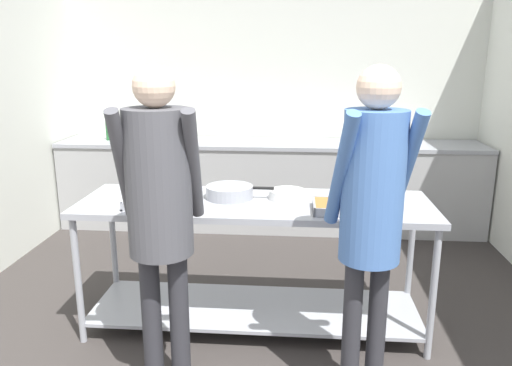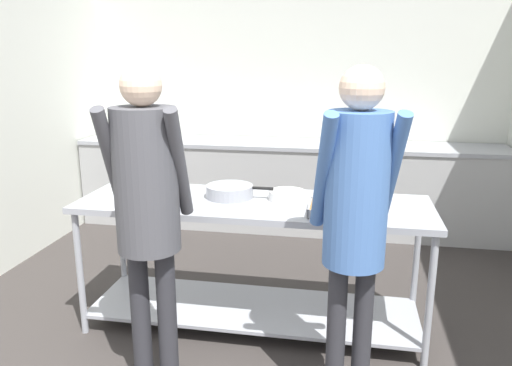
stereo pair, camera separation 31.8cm
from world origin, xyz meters
name	(u,v)px [view 2 (the right image)]	position (x,y,z in m)	size (l,w,h in m)	color
wall_rear	(292,102)	(0.00, 4.38, 1.32)	(4.62, 0.06, 2.65)	silver
back_counter	(287,185)	(0.00, 4.01, 0.47)	(4.46, 0.65, 0.94)	#A8A8A8
serving_counter	(253,243)	(0.03, 1.94, 0.61)	(2.31, 0.73, 0.90)	#9EA0A8
serving_tray_roast	(156,199)	(-0.60, 1.80, 0.92)	(0.37, 0.30, 0.05)	#9EA0A8
sauce_pan	(230,191)	(-0.15, 2.01, 0.94)	(0.46, 0.32, 0.08)	#9EA0A8
plate_stack	(287,195)	(0.24, 2.02, 0.93)	(0.25, 0.25, 0.06)	white
serving_tray_vegetables	(344,210)	(0.62, 1.78, 0.92)	(0.43, 0.28, 0.05)	#9EA0A8
guest_serving_left	(147,196)	(-0.40, 1.21, 1.12)	(0.46, 0.37, 1.79)	#2D2D33
guest_serving_right	(356,205)	(0.67, 1.21, 1.13)	(0.47, 0.42, 1.79)	#2D2D33
water_bottle	(132,126)	(-1.73, 4.00, 1.07)	(0.06, 0.06, 0.29)	#23602D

